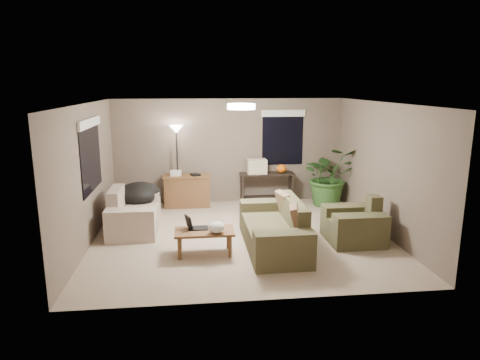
{
  "coord_description": "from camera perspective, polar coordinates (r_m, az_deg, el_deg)",
  "views": [
    {
      "loc": [
        -0.89,
        -7.67,
        2.83
      ],
      "look_at": [
        0.0,
        0.2,
        1.05
      ],
      "focal_mm": 32.0,
      "sensor_mm": 36.0,
      "label": 1
    }
  ],
  "objects": [
    {
      "name": "laptop",
      "position": [
        7.36,
        -6.13,
        -6.04
      ],
      "size": [
        0.4,
        0.24,
        0.24
      ],
      "color": "black",
      "rests_on": "coffee_table"
    },
    {
      "name": "pumpkin",
      "position": [
        10.3,
        5.55,
        1.53
      ],
      "size": [
        0.32,
        0.32,
        0.2
      ],
      "primitive_type": "ellipsoid",
      "rotation": [
        0.0,
        0.0,
        -0.35
      ],
      "color": "orange",
      "rests_on": "console_table"
    },
    {
      "name": "desk",
      "position": [
        10.14,
        -7.06,
        -1.43
      ],
      "size": [
        1.1,
        0.5,
        0.75
      ],
      "color": "brown",
      "rests_on": "ground"
    },
    {
      "name": "loveseat",
      "position": [
        8.73,
        -14.09,
        -4.59
      ],
      "size": [
        0.9,
        1.6,
        0.85
      ],
      "color": "#BEB3A2",
      "rests_on": "ground"
    },
    {
      "name": "armchair",
      "position": [
        8.15,
        15.0,
        -5.9
      ],
      "size": [
        0.95,
        1.0,
        0.85
      ],
      "color": "#47442A",
      "rests_on": "ground"
    },
    {
      "name": "coffee_table",
      "position": [
        7.31,
        -4.77,
        -7.16
      ],
      "size": [
        1.0,
        0.55,
        0.42
      ],
      "color": "brown",
      "rests_on": "ground"
    },
    {
      "name": "ceiling_fixture",
      "position": [
        7.73,
        0.17,
        9.77
      ],
      "size": [
        0.5,
        0.5,
        0.1
      ],
      "primitive_type": "cylinder",
      "color": "white",
      "rests_on": "room_shell"
    },
    {
      "name": "cardboard_box",
      "position": [
        10.18,
        2.25,
        1.83
      ],
      "size": [
        0.45,
        0.34,
        0.34
      ],
      "primitive_type": "cube",
      "rotation": [
        0.0,
        0.0,
        0.0
      ],
      "color": "beige",
      "rests_on": "console_table"
    },
    {
      "name": "room_shell",
      "position": [
        7.88,
        0.16,
        1.1
      ],
      "size": [
        5.5,
        5.5,
        5.5
      ],
      "color": "tan",
      "rests_on": "ground"
    },
    {
      "name": "papasan_chair",
      "position": [
        9.37,
        -13.24,
        -2.3
      ],
      "size": [
        1.18,
        1.18,
        0.8
      ],
      "color": "black",
      "rests_on": "ground"
    },
    {
      "name": "desk_papers",
      "position": [
        10.04,
        -8.02,
        0.88
      ],
      "size": [
        0.71,
        0.29,
        0.12
      ],
      "color": "silver",
      "rests_on": "desk"
    },
    {
      "name": "plastic_bag",
      "position": [
        7.12,
        -3.14,
        -6.33
      ],
      "size": [
        0.35,
        0.34,
        0.19
      ],
      "primitive_type": "ellipsoid",
      "rotation": [
        0.0,
        0.0,
        -0.43
      ],
      "color": "white",
      "rests_on": "coffee_table"
    },
    {
      "name": "floor_lamp",
      "position": [
        9.97,
        -8.46,
        5.43
      ],
      "size": [
        0.32,
        0.32,
        1.91
      ],
      "color": "black",
      "rests_on": "ground"
    },
    {
      "name": "console_table",
      "position": [
        10.32,
        3.6,
        -0.77
      ],
      "size": [
        1.3,
        0.4,
        0.75
      ],
      "color": "black",
      "rests_on": "ground"
    },
    {
      "name": "houseplant",
      "position": [
        10.36,
        11.78,
        -0.31
      ],
      "size": [
        1.27,
        1.41,
        1.1
      ],
      "primitive_type": "imported",
      "color": "#2D5923",
      "rests_on": "ground"
    },
    {
      "name": "cat_scratching_post",
      "position": [
        8.56,
        15.98,
        -5.63
      ],
      "size": [
        0.32,
        0.32,
        0.5
      ],
      "color": "tan",
      "rests_on": "ground"
    },
    {
      "name": "window_back",
      "position": [
        10.44,
        5.74,
        6.86
      ],
      "size": [
        1.06,
        0.05,
        1.33
      ],
      "color": "black",
      "rests_on": "room_shell"
    },
    {
      "name": "throw_pillows",
      "position": [
        7.58,
        6.7,
        -4.13
      ],
      "size": [
        0.33,
        1.39,
        0.47
      ],
      "color": "#8C7251",
      "rests_on": "main_sofa"
    },
    {
      "name": "main_sofa",
      "position": [
        7.64,
        4.75,
        -6.76
      ],
      "size": [
        0.95,
        2.2,
        0.85
      ],
      "color": "#4B462D",
      "rests_on": "ground"
    },
    {
      "name": "window_left",
      "position": [
        8.25,
        -19.33,
        4.67
      ],
      "size": [
        0.05,
        1.56,
        1.33
      ],
      "color": "black",
      "rests_on": "room_shell"
    }
  ]
}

